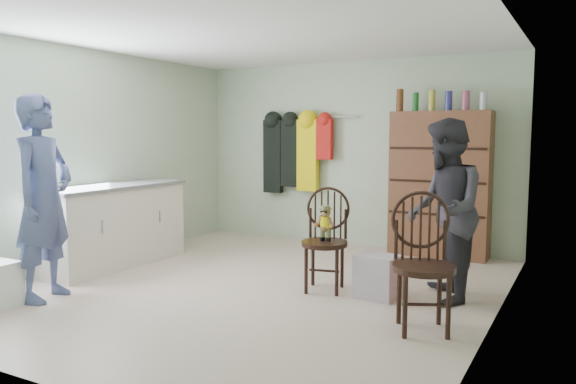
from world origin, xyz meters
The scene contains 10 objects.
ground_plane centered at (0.00, 0.00, 0.00)m, with size 5.00×5.00×0.00m, color beige.
room_walls centered at (0.00, 0.53, 1.58)m, with size 5.00×5.00×5.00m.
counter centered at (-1.95, 0.00, 0.47)m, with size 0.64×1.86×0.94m.
chair_front centered at (0.64, 0.25, 0.56)m, with size 0.54×0.54×1.00m.
chair_far centered at (1.77, -0.41, 0.58)m, with size 0.64×0.64×1.08m.
striped_bag centered at (1.19, 0.22, 0.20)m, with size 0.38×0.30×0.41m, color #E57274.
person_left centered at (-1.50, -1.27, 0.94)m, with size 0.69×0.45×1.88m, color #495485.
person_right centered at (1.74, 0.42, 0.84)m, with size 0.81×0.63×1.67m, color #2D2B33.
dresser centered at (1.25, 2.30, 0.91)m, with size 1.20×0.39×2.08m.
coat_rack centered at (-0.83, 2.38, 1.25)m, with size 1.42×0.12×1.09m.
Camera 1 is at (2.90, -4.67, 1.54)m, focal length 35.00 mm.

